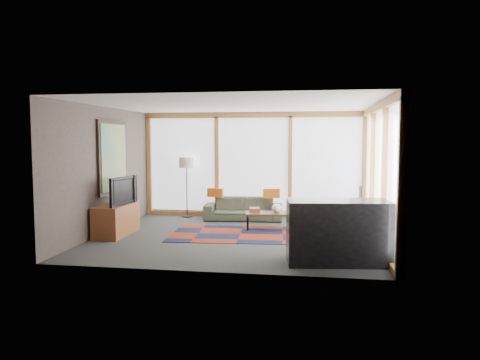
% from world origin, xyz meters
% --- Properties ---
extents(ground, '(5.50, 5.50, 0.00)m').
position_xyz_m(ground, '(0.00, 0.00, 0.00)').
color(ground, '#333330').
rests_on(ground, ground).
extents(room_envelope, '(5.52, 5.02, 2.62)m').
position_xyz_m(room_envelope, '(0.49, 0.56, 1.54)').
color(room_envelope, '#453833').
rests_on(room_envelope, ground).
extents(rug, '(2.91, 1.99, 0.01)m').
position_xyz_m(rug, '(0.03, 0.26, 0.01)').
color(rug, maroon).
rests_on(rug, ground).
extents(sofa, '(1.90, 0.84, 0.54)m').
position_xyz_m(sofa, '(-0.17, 1.95, 0.27)').
color(sofa, '#303327').
rests_on(sofa, ground).
extents(pillow_left, '(0.40, 0.18, 0.21)m').
position_xyz_m(pillow_left, '(-0.85, 1.95, 0.65)').
color(pillow_left, '#B45112').
rests_on(pillow_left, sofa).
extents(pillow_right, '(0.41, 0.18, 0.22)m').
position_xyz_m(pillow_right, '(0.50, 1.98, 0.65)').
color(pillow_right, '#B45112').
rests_on(pillow_right, sofa).
extents(floor_lamp, '(0.38, 0.38, 1.49)m').
position_xyz_m(floor_lamp, '(-1.62, 2.15, 0.75)').
color(floor_lamp, '#31241A').
rests_on(floor_lamp, ground).
extents(coffee_table, '(1.16, 0.71, 0.36)m').
position_xyz_m(coffee_table, '(0.60, 0.90, 0.18)').
color(coffee_table, '#332215').
rests_on(coffee_table, ground).
extents(book_stack, '(0.27, 0.31, 0.09)m').
position_xyz_m(book_stack, '(0.24, 0.91, 0.41)').
color(book_stack, brown).
rests_on(book_stack, coffee_table).
extents(vase, '(0.25, 0.25, 0.18)m').
position_xyz_m(vase, '(0.71, 0.92, 0.46)').
color(vase, silver).
rests_on(vase, coffee_table).
extents(bookshelf, '(0.37, 2.02, 0.50)m').
position_xyz_m(bookshelf, '(2.43, 0.81, 0.25)').
color(bookshelf, '#332215').
rests_on(bookshelf, ground).
extents(bowl_a, '(0.20, 0.20, 0.10)m').
position_xyz_m(bowl_a, '(2.47, 0.30, 0.55)').
color(bowl_a, black).
rests_on(bowl_a, bookshelf).
extents(bowl_b, '(0.19, 0.19, 0.08)m').
position_xyz_m(bowl_b, '(2.39, 0.60, 0.55)').
color(bowl_b, black).
rests_on(bowl_b, bookshelf).
extents(shelf_picture, '(0.05, 0.30, 0.40)m').
position_xyz_m(shelf_picture, '(2.52, 1.57, 0.70)').
color(shelf_picture, black).
rests_on(shelf_picture, bookshelf).
extents(tv_console, '(0.52, 1.25, 0.62)m').
position_xyz_m(tv_console, '(-2.44, -0.20, 0.31)').
color(tv_console, brown).
rests_on(tv_console, ground).
extents(television, '(0.25, 1.00, 0.57)m').
position_xyz_m(television, '(-2.35, -0.23, 0.91)').
color(television, black).
rests_on(television, tv_console).
extents(bar_counter, '(1.64, 0.91, 0.99)m').
position_xyz_m(bar_counter, '(1.88, -1.69, 0.49)').
color(bar_counter, black).
rests_on(bar_counter, ground).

